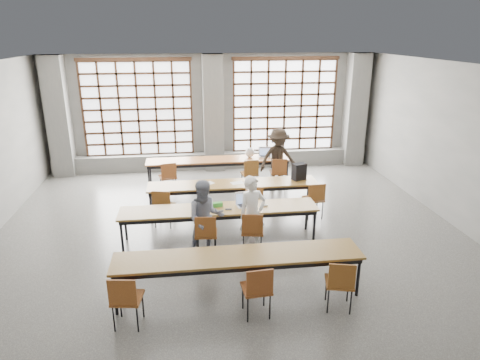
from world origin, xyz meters
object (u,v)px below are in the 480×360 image
(chair_front_right, at_px, (252,229))
(plastic_bag, at_px, (250,152))
(chair_mid_centre, at_px, (254,200))
(desk_row_d, at_px, (239,259))
(chair_near_mid, at_px, (258,286))
(desk_row_b, at_px, (233,186))
(chair_front_left, at_px, (206,231))
(student_back, at_px, (278,158))
(chair_mid_left, at_px, (163,204))
(chair_back_mid, at_px, (250,171))
(laptop_back, at_px, (265,154))
(red_pouch, at_px, (127,295))
(student_female, at_px, (206,218))
(chair_back_left, at_px, (168,175))
(desk_row_a, at_px, (218,161))
(chair_mid_right, at_px, (315,197))
(chair_near_right, at_px, (340,280))
(backpack, at_px, (299,172))
(green_box, at_px, (216,205))
(chair_near_left, at_px, (125,296))
(student_male, at_px, (252,215))
(chair_back_right, at_px, (279,170))
(mouse, at_px, (266,205))
(desk_row_c, at_px, (219,211))

(chair_front_right, bearing_deg, plastic_bag, 82.02)
(chair_mid_centre, bearing_deg, desk_row_d, -104.13)
(chair_near_mid, bearing_deg, desk_row_b, 88.55)
(desk_row_d, distance_m, chair_front_left, 1.41)
(chair_near_mid, distance_m, student_back, 5.80)
(desk_row_b, bearing_deg, chair_mid_left, -158.83)
(chair_back_mid, distance_m, chair_mid_left, 3.04)
(laptop_back, relative_size, red_pouch, 1.92)
(chair_near_mid, height_order, laptop_back, laptop_back)
(chair_mid_left, height_order, student_female, student_female)
(chair_back_left, bearing_deg, plastic_bag, 16.53)
(desk_row_d, relative_size, laptop_back, 10.43)
(desk_row_a, bearing_deg, chair_front_right, -85.68)
(chair_mid_right, height_order, student_female, student_female)
(chair_front_right, bearing_deg, chair_near_right, -61.92)
(chair_near_right, relative_size, laptop_back, 2.29)
(chair_back_mid, relative_size, chair_mid_centre, 1.00)
(chair_near_mid, bearing_deg, student_back, 74.79)
(student_female, xyz_separation_m, plastic_bag, (1.47, 4.06, 0.12))
(chair_near_right, xyz_separation_m, backpack, (0.43, 4.09, 0.39))
(chair_back_mid, relative_size, student_back, 0.53)
(chair_back_left, distance_m, backpack, 3.47)
(green_box, bearing_deg, student_female, -113.32)
(desk_row_d, bearing_deg, desk_row_a, 88.67)
(chair_front_right, distance_m, student_back, 3.87)
(desk_row_b, bearing_deg, chair_near_left, -116.54)
(chair_near_right, xyz_separation_m, student_male, (-1.03, 2.08, 0.23))
(desk_row_a, bearing_deg, desk_row_b, -84.92)
(chair_back_mid, bearing_deg, student_male, -98.09)
(chair_back_left, xyz_separation_m, plastic_bag, (2.28, 0.68, 0.34))
(desk_row_b, xyz_separation_m, plastic_bag, (0.72, 2.10, 0.21))
(chair_mid_left, distance_m, red_pouch, 3.36)
(chair_back_right, distance_m, chair_front_right, 3.74)
(desk_row_d, distance_m, plastic_bag, 5.61)
(chair_near_mid, height_order, student_male, student_male)
(green_box, relative_size, red_pouch, 1.25)
(chair_front_left, bearing_deg, chair_near_left, -122.80)
(chair_back_left, relative_size, mouse, 8.98)
(chair_near_left, xyz_separation_m, student_female, (1.27, 2.08, 0.22))
(student_back, bearing_deg, desk_row_a, 149.46)
(desk_row_c, relative_size, laptop_back, 10.43)
(green_box, bearing_deg, chair_mid_left, 145.83)
(chair_back_right, xyz_separation_m, chair_front_right, (-1.28, -3.51, 0.00))
(chair_back_left, relative_size, laptop_back, 2.29)
(green_box, height_order, backpack, backpack)
(chair_back_right, xyz_separation_m, plastic_bag, (-0.70, 0.68, 0.34))
(chair_front_left, xyz_separation_m, plastic_bag, (1.48, 4.19, 0.34))
(student_male, bearing_deg, green_box, 119.22)
(laptop_back, distance_m, red_pouch, 6.91)
(desk_row_a, xyz_separation_m, chair_mid_left, (-1.44, -2.68, -0.13))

